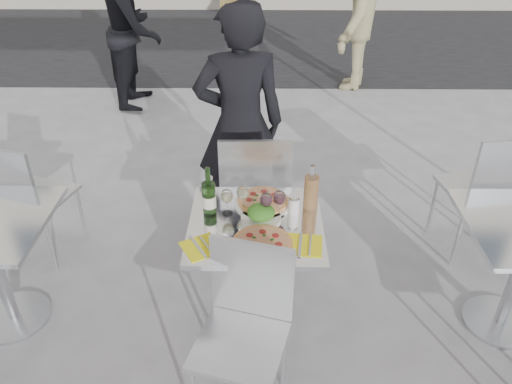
{
  "coord_description": "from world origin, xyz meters",
  "views": [
    {
      "loc": [
        0.03,
        -2.18,
        2.33
      ],
      "look_at": [
        0.0,
        0.15,
        0.85
      ],
      "focal_mm": 35.0,
      "sensor_mm": 36.0,
      "label": 1
    }
  ],
  "objects_px": {
    "chair_far": "(255,188)",
    "carafe": "(311,193)",
    "sugar_shaker": "(294,204)",
    "wineglass_red_b": "(279,198)",
    "side_chair_rfar": "(489,186)",
    "pedestrian_b": "(356,12)",
    "napkin_left": "(201,247)",
    "pizza_far": "(263,201)",
    "wineglass_white_b": "(243,193)",
    "woman_diner": "(240,125)",
    "wineglass_white_a": "(227,197)",
    "main_table": "(256,253)",
    "salad_plate": "(261,214)",
    "pizza_near": "(262,244)",
    "pedestrian_a": "(134,29)",
    "chair_near": "(246,318)",
    "side_chair_lfar": "(24,193)",
    "napkin_right": "(304,245)",
    "wine_bottle": "(209,197)",
    "wineglass_red_a": "(266,201)"
  },
  "relations": [
    {
      "from": "side_chair_rfar",
      "to": "chair_far",
      "type": "bearing_deg",
      "value": -7.98
    },
    {
      "from": "side_chair_rfar",
      "to": "pizza_near",
      "type": "relative_size",
      "value": 3.17
    },
    {
      "from": "side_chair_rfar",
      "to": "napkin_left",
      "type": "relative_size",
      "value": 4.0
    },
    {
      "from": "main_table",
      "to": "chair_far",
      "type": "distance_m",
      "value": 0.62
    },
    {
      "from": "wineglass_red_a",
      "to": "wineglass_red_b",
      "type": "xyz_separation_m",
      "value": [
        0.07,
        0.02,
        0.0
      ]
    },
    {
      "from": "woman_diner",
      "to": "napkin_right",
      "type": "height_order",
      "value": "woman_diner"
    },
    {
      "from": "pedestrian_b",
      "to": "napkin_left",
      "type": "distance_m",
      "value": 4.55
    },
    {
      "from": "salad_plate",
      "to": "sugar_shaker",
      "type": "relative_size",
      "value": 2.06
    },
    {
      "from": "wineglass_red_b",
      "to": "pizza_near",
      "type": "bearing_deg",
      "value": -108.99
    },
    {
      "from": "pedestrian_a",
      "to": "wineglass_red_b",
      "type": "relative_size",
      "value": 11.0
    },
    {
      "from": "chair_far",
      "to": "wineglass_red_a",
      "type": "relative_size",
      "value": 6.32
    },
    {
      "from": "salad_plate",
      "to": "carafe",
      "type": "distance_m",
      "value": 0.29
    },
    {
      "from": "chair_far",
      "to": "woman_diner",
      "type": "xyz_separation_m",
      "value": [
        -0.11,
        0.38,
        0.27
      ]
    },
    {
      "from": "side_chair_rfar",
      "to": "chair_near",
      "type": "bearing_deg",
      "value": 26.06
    },
    {
      "from": "chair_near",
      "to": "carafe",
      "type": "height_order",
      "value": "carafe"
    },
    {
      "from": "wineglass_red_b",
      "to": "pedestrian_a",
      "type": "bearing_deg",
      "value": 114.02
    },
    {
      "from": "napkin_right",
      "to": "salad_plate",
      "type": "bearing_deg",
      "value": 141.0
    },
    {
      "from": "napkin_right",
      "to": "woman_diner",
      "type": "bearing_deg",
      "value": 114.12
    },
    {
      "from": "pizza_near",
      "to": "napkin_right",
      "type": "xyz_separation_m",
      "value": [
        0.21,
        0.0,
        -0.01
      ]
    },
    {
      "from": "main_table",
      "to": "wineglass_red_b",
      "type": "relative_size",
      "value": 4.76
    },
    {
      "from": "carafe",
      "to": "side_chair_rfar",
      "type": "bearing_deg",
      "value": 23.95
    },
    {
      "from": "side_chair_lfar",
      "to": "woman_diner",
      "type": "xyz_separation_m",
      "value": [
        1.42,
        0.4,
        0.31
      ]
    },
    {
      "from": "main_table",
      "to": "chair_far",
      "type": "height_order",
      "value": "chair_far"
    },
    {
      "from": "pizza_far",
      "to": "wineglass_white_b",
      "type": "relative_size",
      "value": 2.05
    },
    {
      "from": "wine_bottle",
      "to": "wineglass_white_a",
      "type": "distance_m",
      "value": 0.1
    },
    {
      "from": "wineglass_white_a",
      "to": "side_chair_rfar",
      "type": "bearing_deg",
      "value": 18.91
    },
    {
      "from": "pizza_far",
      "to": "wineglass_white_b",
      "type": "distance_m",
      "value": 0.16
    },
    {
      "from": "wine_bottle",
      "to": "wineglass_white_a",
      "type": "xyz_separation_m",
      "value": [
        0.1,
        0.01,
        -0.0
      ]
    },
    {
      "from": "woman_diner",
      "to": "carafe",
      "type": "xyz_separation_m",
      "value": [
        0.42,
        -0.88,
        0.01
      ]
    },
    {
      "from": "pizza_far",
      "to": "wine_bottle",
      "type": "bearing_deg",
      "value": -159.15
    },
    {
      "from": "main_table",
      "to": "woman_diner",
      "type": "height_order",
      "value": "woman_diner"
    },
    {
      "from": "side_chair_rfar",
      "to": "woman_diner",
      "type": "distance_m",
      "value": 1.73
    },
    {
      "from": "carafe",
      "to": "sugar_shaker",
      "type": "relative_size",
      "value": 2.71
    },
    {
      "from": "main_table",
      "to": "pizza_near",
      "type": "distance_m",
      "value": 0.3
    },
    {
      "from": "chair_far",
      "to": "woman_diner",
      "type": "distance_m",
      "value": 0.48
    },
    {
      "from": "woman_diner",
      "to": "wineglass_white_a",
      "type": "bearing_deg",
      "value": 79.31
    },
    {
      "from": "chair_near",
      "to": "side_chair_lfar",
      "type": "bearing_deg",
      "value": 159.9
    },
    {
      "from": "wineglass_white_a",
      "to": "wineglass_white_b",
      "type": "distance_m",
      "value": 0.09
    },
    {
      "from": "carafe",
      "to": "woman_diner",
      "type": "bearing_deg",
      "value": 115.56
    },
    {
      "from": "carafe",
      "to": "wineglass_white_b",
      "type": "xyz_separation_m",
      "value": [
        -0.37,
        0.01,
        -0.01
      ]
    },
    {
      "from": "woman_diner",
      "to": "salad_plate",
      "type": "distance_m",
      "value": 0.98
    },
    {
      "from": "carafe",
      "to": "wineglass_white_a",
      "type": "height_order",
      "value": "carafe"
    },
    {
      "from": "main_table",
      "to": "napkin_right",
      "type": "height_order",
      "value": "napkin_right"
    },
    {
      "from": "main_table",
      "to": "napkin_right",
      "type": "bearing_deg",
      "value": -37.75
    },
    {
      "from": "sugar_shaker",
      "to": "wineglass_red_b",
      "type": "xyz_separation_m",
      "value": [
        -0.08,
        -0.03,
        0.06
      ]
    },
    {
      "from": "wineglass_white_a",
      "to": "chair_far",
      "type": "bearing_deg",
      "value": 74.67
    },
    {
      "from": "woman_diner",
      "to": "pizza_far",
      "type": "relative_size",
      "value": 5.34
    },
    {
      "from": "sugar_shaker",
      "to": "napkin_right",
      "type": "bearing_deg",
      "value": -82.31
    },
    {
      "from": "chair_far",
      "to": "carafe",
      "type": "distance_m",
      "value": 0.65
    },
    {
      "from": "main_table",
      "to": "chair_near",
      "type": "distance_m",
      "value": 0.49
    }
  ]
}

